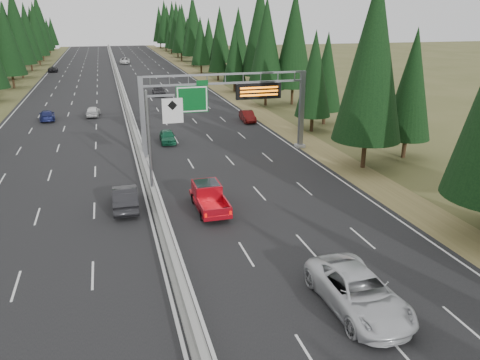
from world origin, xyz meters
name	(u,v)px	position (x,y,z in m)	size (l,w,h in m)	color
road	(121,90)	(0.00, 80.00, 0.04)	(32.00, 260.00, 0.08)	black
shoulder_right	(216,86)	(17.80, 80.00, 0.03)	(3.60, 260.00, 0.06)	olive
shoulder_left	(16,95)	(-17.80, 80.00, 0.03)	(3.60, 260.00, 0.06)	#494C23
median_barrier	(121,88)	(0.00, 80.00, 0.41)	(0.70, 260.00, 0.85)	gray
sign_gantry	(232,101)	(8.92, 34.88, 5.27)	(16.75, 0.98, 7.80)	slate
hov_sign_pole	(157,137)	(0.58, 24.97, 4.72)	(2.80, 0.50, 8.00)	slate
tree_row_right	(250,36)	(22.07, 71.83, 9.51)	(12.05, 242.99, 18.77)	black
silver_minivan	(358,292)	(7.75, 8.00, 0.97)	(2.96, 6.43, 1.79)	silver
red_pickup	(208,195)	(3.60, 21.78, 1.06)	(1.94, 5.42, 1.77)	black
car_ahead_green	(168,136)	(3.21, 40.56, 0.76)	(1.60, 3.97, 1.35)	#135738
car_ahead_dkred	(248,116)	(14.50, 48.26, 0.76)	(1.45, 4.15, 1.37)	#560D0C
car_ahead_dkgrey	(159,91)	(5.89, 71.97, 0.80)	(2.03, 4.98, 1.45)	black
car_ahead_white	(125,61)	(3.08, 129.02, 0.87)	(2.61, 5.66, 1.57)	white
car_ahead_far	(125,60)	(3.22, 131.15, 0.86)	(1.85, 4.60, 1.57)	black
car_onc_near	(125,197)	(-2.06, 23.34, 0.89)	(1.71, 4.89, 1.61)	black
car_onc_blue	(47,115)	(-10.37, 56.14, 0.73)	(1.83, 4.50, 1.31)	navy
car_onc_white	(93,111)	(-4.64, 57.15, 0.76)	(1.60, 3.98, 1.36)	white
car_onc_far	(53,69)	(-14.50, 113.64, 0.71)	(2.10, 4.56, 1.27)	black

